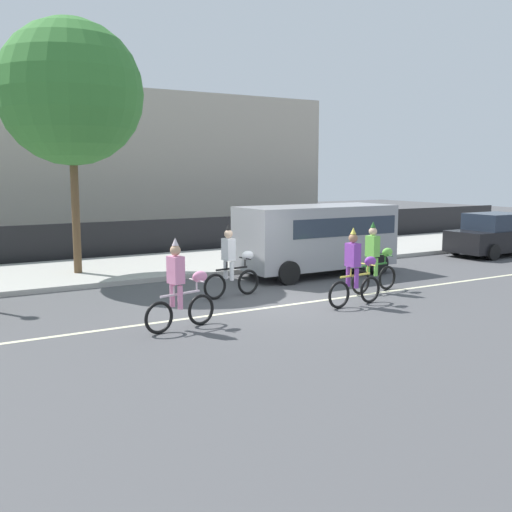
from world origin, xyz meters
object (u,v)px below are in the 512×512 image
at_px(parade_cyclist_purple, 356,272).
at_px(pedestrian_onlooker, 303,225).
at_px(parade_cyclist_zebra, 232,265).
at_px(parade_cyclist_lime, 375,261).
at_px(parade_cyclist_pink, 181,289).
at_px(parked_car_black, 496,235).
at_px(parked_van_grey, 318,234).

xyz_separation_m(parade_cyclist_purple, pedestrian_onlooker, (5.05, 9.39, 0.17)).
bearing_deg(pedestrian_onlooker, parade_cyclist_zebra, -135.72).
relative_size(parade_cyclist_purple, parade_cyclist_lime, 1.00).
relative_size(parade_cyclist_pink, parade_cyclist_purple, 1.00).
bearing_deg(parade_cyclist_pink, parade_cyclist_zebra, 43.32).
distance_m(parade_cyclist_purple, parade_cyclist_lime, 1.85).
relative_size(parade_cyclist_lime, parked_car_black, 0.47).
height_order(parade_cyclist_zebra, parked_van_grey, parked_van_grey).
bearing_deg(parked_car_black, parade_cyclist_zebra, -172.46).
xyz_separation_m(parade_cyclist_purple, parked_car_black, (10.48, 4.10, -0.06)).
xyz_separation_m(parade_cyclist_pink, parade_cyclist_purple, (4.53, -0.12, 0.00)).
xyz_separation_m(parade_cyclist_pink, pedestrian_onlooker, (9.58, 9.27, 0.17)).
bearing_deg(parade_cyclist_zebra, parade_cyclist_lime, -21.13).
xyz_separation_m(parade_cyclist_zebra, parked_car_black, (12.56, 1.66, -0.06)).
bearing_deg(parade_cyclist_lime, parade_cyclist_purple, -146.04).
xyz_separation_m(parade_cyclist_lime, parked_van_grey, (0.34, 3.05, 0.44)).
height_order(parade_cyclist_purple, parked_car_black, parade_cyclist_purple).
xyz_separation_m(parade_cyclist_zebra, pedestrian_onlooker, (7.13, 6.96, 0.17)).
relative_size(parked_car_black, pedestrian_onlooker, 2.53).
height_order(parade_cyclist_pink, parade_cyclist_purple, same).
relative_size(parade_cyclist_purple, parked_car_black, 0.47).
bearing_deg(parade_cyclist_pink, parade_cyclist_lime, 8.55).
relative_size(parade_cyclist_pink, pedestrian_onlooker, 1.19).
height_order(parade_cyclist_zebra, pedestrian_onlooker, parade_cyclist_zebra).
height_order(parked_van_grey, pedestrian_onlooker, parked_van_grey).
bearing_deg(parked_van_grey, parked_car_black, 0.10).
relative_size(parade_cyclist_lime, pedestrian_onlooker, 1.19).
relative_size(parked_van_grey, pedestrian_onlooker, 3.09).
height_order(parade_cyclist_zebra, parade_cyclist_lime, same).
distance_m(parade_cyclist_zebra, parked_van_grey, 4.31).
bearing_deg(parked_car_black, parade_cyclist_purple, -158.66).
distance_m(parade_cyclist_purple, parked_car_black, 11.25).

